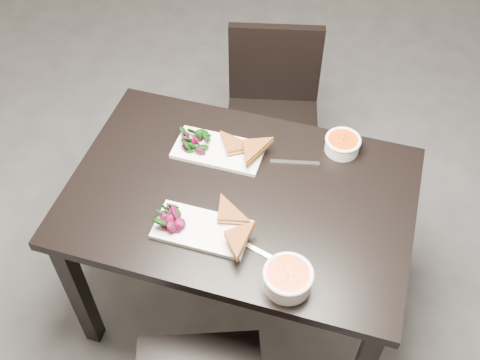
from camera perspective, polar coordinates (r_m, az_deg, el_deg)
The scene contains 13 objects.
ground at distance 2.78m, azimuth 4.29°, elevation -6.95°, with size 5.00×5.00×0.00m, color #47474C.
table at distance 2.09m, azimuth 0.00°, elevation -2.99°, with size 1.20×0.80×0.75m.
chair_far at distance 2.72m, azimuth 3.24°, elevation 7.14°, with size 0.50×0.50×0.85m.
plate_near at distance 1.92m, azimuth -3.78°, elevation -4.89°, with size 0.31×0.16×0.02m, color white.
sandwich_near at distance 1.88m, azimuth -1.81°, elevation -4.42°, with size 0.16×0.12×0.05m, color #9C4E20, non-canonical shape.
salad_near at distance 1.92m, azimuth -6.65°, elevation -3.66°, with size 0.10×0.09×0.04m, color black, non-canonical shape.
soup_bowl_near at distance 1.78m, azimuth 4.74°, elevation -9.57°, with size 0.16×0.16×0.07m.
cutlery_near at distance 1.87m, azimuth 2.57°, elevation -7.38°, with size 0.18×0.02×0.00m, color silver.
plate_far at distance 2.14m, azimuth -2.12°, elevation 2.91°, with size 0.33×0.16×0.02m, color white.
sandwich_far at distance 2.09m, azimuth -0.58°, elevation 2.91°, with size 0.16×0.12×0.05m, color #9C4E20, non-canonical shape.
salad_far at distance 2.14m, azimuth -4.69°, elevation 4.03°, with size 0.10×0.09×0.04m, color black, non-canonical shape.
soup_bowl_far at distance 2.16m, azimuth 10.06°, elevation 3.55°, with size 0.13×0.13×0.06m.
cutlery_far at distance 2.12m, azimuth 5.41°, elevation 1.75°, with size 0.18×0.02×0.00m, color silver.
Camera 1 is at (0.24, -1.52, 2.32)m, focal length 43.37 mm.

